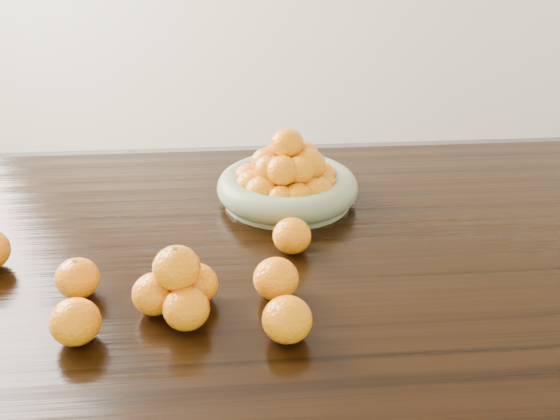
{
  "coord_description": "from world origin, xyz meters",
  "views": [
    {
      "loc": [
        -0.04,
        -1.05,
        1.35
      ],
      "look_at": [
        0.04,
        -0.02,
        0.83
      ],
      "focal_mm": 40.0,
      "sensor_mm": 36.0,
      "label": 1
    }
  ],
  "objects": [
    {
      "name": "loose_orange_4",
      "position": [
        0.02,
        -0.18,
        0.79
      ],
      "size": [
        0.08,
        0.08,
        0.07
      ],
      "primitive_type": "ellipsoid",
      "color": "orange",
      "rests_on": "dining_table"
    },
    {
      "name": "loose_orange_5",
      "position": [
        0.06,
        -0.04,
        0.78
      ],
      "size": [
        0.07,
        0.07,
        0.07
      ],
      "primitive_type": "ellipsoid",
      "color": "orange",
      "rests_on": "dining_table"
    },
    {
      "name": "fruit_bowl",
      "position": [
        0.07,
        0.18,
        0.8
      ],
      "size": [
        0.31,
        0.31,
        0.17
      ],
      "rotation": [
        0.0,
        0.0,
        0.01
      ],
      "color": "gray",
      "rests_on": "dining_table"
    },
    {
      "name": "orange_pyramid",
      "position": [
        -0.14,
        -0.22,
        0.8
      ],
      "size": [
        0.14,
        0.14,
        0.12
      ],
      "rotation": [
        0.0,
        0.0,
        0.35
      ],
      "color": "orange",
      "rests_on": "dining_table"
    },
    {
      "name": "loose_orange_1",
      "position": [
        -0.29,
        -0.28,
        0.79
      ],
      "size": [
        0.08,
        0.08,
        0.07
      ],
      "primitive_type": "ellipsoid",
      "color": "orange",
      "rests_on": "dining_table"
    },
    {
      "name": "loose_orange_2",
      "position": [
        0.03,
        -0.3,
        0.79
      ],
      "size": [
        0.08,
        0.08,
        0.07
      ],
      "primitive_type": "ellipsoid",
      "color": "orange",
      "rests_on": "dining_table"
    },
    {
      "name": "dining_table",
      "position": [
        0.0,
        0.0,
        0.66
      ],
      "size": [
        2.0,
        1.0,
        0.75
      ],
      "color": "black",
      "rests_on": "ground"
    },
    {
      "name": "loose_orange_0",
      "position": [
        -0.31,
        -0.16,
        0.78
      ],
      "size": [
        0.07,
        0.07,
        0.07
      ],
      "primitive_type": "ellipsoid",
      "color": "orange",
      "rests_on": "dining_table"
    }
  ]
}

